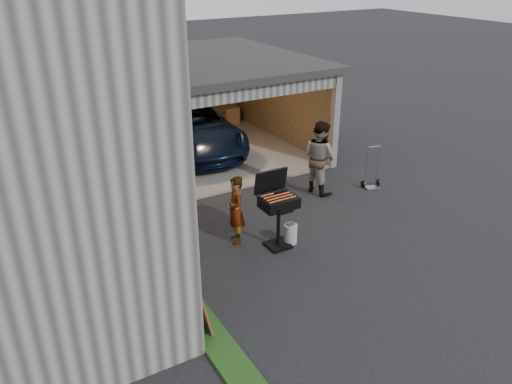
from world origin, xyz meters
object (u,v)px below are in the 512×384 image
Objects in this scene: propane_tank at (290,234)px; bbq_grill at (278,204)px; minivan at (192,129)px; plywood_panel at (195,301)px; hand_truck at (372,180)px; man at (320,157)px; woman at (236,210)px.

bbq_grill is at bearing 172.58° from propane_tank.
minivan reaches higher than plywood_panel.
hand_truck is at bearing -52.02° from minivan.
man reaches higher than plywood_panel.
woman is at bearing -97.44° from minivan.
hand_truck is (3.43, 1.28, 0.01)m from propane_tank.
plywood_panel is at bearing -29.59° from woman.
minivan is at bearing 66.70° from plywood_panel.
propane_tank is (-2.07, -1.80, -0.73)m from man.
woman is 0.79× the size of man.
man reaches higher than hand_truck.
woman is 2.76m from plywood_panel.
woman reaches higher than propane_tank.
bbq_grill reaches higher than propane_tank.
bbq_grill is 4.01m from hand_truck.
plywood_panel is at bearing -149.80° from bbq_grill.
plywood_panel is at bearing -153.29° from propane_tank.
plywood_panel is at bearing -106.22° from minivan.
hand_truck reaches higher than propane_tank.
man is 5.86m from plywood_panel.
propane_tank is (0.31, -0.04, -0.76)m from bbq_grill.
man is 1.64× the size of hand_truck.
plywood_panel reaches higher than propane_tank.
propane_tank is 3.16m from plywood_panel.
woman reaches higher than plywood_panel.
minivan is 5.06× the size of plywood_panel.
propane_tank is (-0.47, -6.22, -0.49)m from minivan.
man reaches higher than bbq_grill.
plywood_panel is (-2.50, -1.46, -0.48)m from bbq_grill.
bbq_grill reaches higher than minivan.
man is 2.84m from propane_tank.
minivan is 5.77m from woman.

